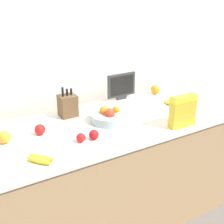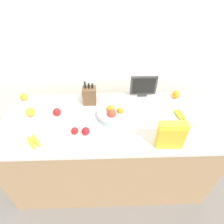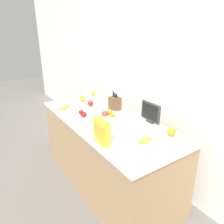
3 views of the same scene
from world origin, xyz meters
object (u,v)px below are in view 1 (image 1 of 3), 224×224
object	(u,v)px
orange_by_cereal	(4,137)
apple_rightmost	(40,129)
small_monitor	(121,86)
orange_front_center	(155,89)
banana_bunch_right	(40,159)
apple_by_knife_block	(81,138)
cereal_box	(183,109)
banana_bunch_left	(172,103)
fruit_bowl	(109,116)
knife_block	(68,105)
apple_middle	(94,135)

from	to	relation	value
orange_by_cereal	apple_rightmost	bearing A→B (deg)	-0.37
small_monitor	orange_front_center	xyz separation A→B (m)	(0.36, -0.04, -0.09)
orange_by_cereal	orange_front_center	world-z (taller)	same
orange_front_center	apple_rightmost	bearing A→B (deg)	-168.35
banana_bunch_right	apple_by_knife_block	bearing A→B (deg)	16.94
cereal_box	banana_bunch_left	size ratio (longest dim) A/B	1.37
fruit_bowl	orange_front_center	xyz separation A→B (m)	(0.70, 0.31, 0.00)
knife_block	orange_by_cereal	bearing A→B (deg)	-160.26
fruit_bowl	apple_middle	world-z (taller)	fruit_bowl
knife_block	small_monitor	distance (m)	0.58
knife_block	banana_bunch_right	xyz separation A→B (m)	(-0.42, -0.55, -0.07)
apple_middle	apple_by_knife_block	xyz separation A→B (m)	(-0.09, 0.01, -0.00)
knife_block	fruit_bowl	size ratio (longest dim) A/B	0.95
orange_by_cereal	apple_by_knife_block	bearing A→B (deg)	-29.16
apple_by_knife_block	orange_front_center	bearing A→B (deg)	26.03
small_monitor	apple_rightmost	distance (m)	0.93
banana_bunch_right	apple_rightmost	xyz separation A→B (m)	(0.12, 0.35, 0.02)
fruit_bowl	banana_bunch_right	xyz separation A→B (m)	(-0.65, -0.29, -0.02)
apple_by_knife_block	cereal_box	bearing A→B (deg)	-11.93
apple_middle	orange_front_center	world-z (taller)	orange_front_center
cereal_box	apple_by_knife_block	xyz separation A→B (m)	(-0.76, 0.16, -0.10)
fruit_bowl	apple_middle	xyz separation A→B (m)	(-0.24, -0.20, -0.01)
apple_rightmost	apple_by_knife_block	xyz separation A→B (m)	(0.20, -0.25, -0.01)
knife_block	apple_middle	size ratio (longest dim) A/B	3.92
banana_bunch_right	apple_middle	world-z (taller)	apple_middle
knife_block	banana_bunch_left	size ratio (longest dim) A/B	1.54
apple_by_knife_block	orange_by_cereal	world-z (taller)	orange_by_cereal
small_monitor	orange_front_center	distance (m)	0.37
knife_block	orange_front_center	world-z (taller)	knife_block
fruit_bowl	orange_front_center	size ratio (longest dim) A/B	3.30
small_monitor	apple_by_knife_block	size ratio (longest dim) A/B	4.36
small_monitor	orange_front_center	size ratio (longest dim) A/B	3.17
apple_by_knife_block	orange_front_center	distance (m)	1.15
banana_bunch_right	small_monitor	bearing A→B (deg)	33.03
banana_bunch_right	orange_front_center	distance (m)	1.48
cereal_box	apple_rightmost	size ratio (longest dim) A/B	3.14
banana_bunch_right	apple_middle	xyz separation A→B (m)	(0.41, 0.09, 0.02)
cereal_box	apple_rightmost	distance (m)	1.05
orange_by_cereal	orange_front_center	size ratio (longest dim) A/B	1.01
apple_rightmost	cereal_box	bearing A→B (deg)	-23.06
apple_rightmost	orange_front_center	bearing A→B (deg)	11.65
apple_middle	fruit_bowl	bearing A→B (deg)	40.35
knife_block	orange_front_center	size ratio (longest dim) A/B	3.13
banana_bunch_right	apple_middle	size ratio (longest dim) A/B	2.71
banana_bunch_right	apple_by_knife_block	xyz separation A→B (m)	(0.32, 0.10, 0.01)
banana_bunch_left	orange_by_cereal	bearing A→B (deg)	177.97
banana_bunch_right	banana_bunch_left	bearing A→B (deg)	12.94
cereal_box	banana_bunch_left	world-z (taller)	cereal_box
banana_bunch_left	orange_by_cereal	size ratio (longest dim) A/B	2.01
apple_by_knife_block	orange_front_center	world-z (taller)	orange_front_center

